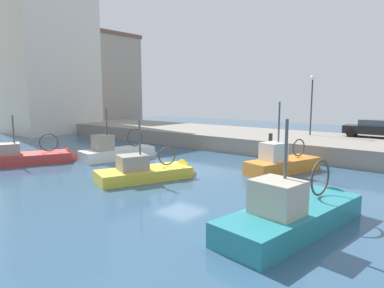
% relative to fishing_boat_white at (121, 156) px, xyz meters
% --- Properties ---
extents(water_surface, '(80.00, 80.00, 0.00)m').
position_rel_fishing_boat_white_xyz_m(water_surface, '(-0.40, -6.02, -0.14)').
color(water_surface, '#335675').
rests_on(water_surface, ground).
extents(quay_wall, '(9.00, 56.00, 1.20)m').
position_rel_fishing_boat_white_xyz_m(quay_wall, '(11.10, -6.02, 0.46)').
color(quay_wall, gray).
rests_on(quay_wall, ground).
extents(fishing_boat_white, '(6.12, 2.75, 4.34)m').
position_rel_fishing_boat_white_xyz_m(fishing_boat_white, '(0.00, 0.00, 0.00)').
color(fishing_boat_white, white).
rests_on(fishing_boat_white, ground).
extents(fishing_boat_orange, '(5.76, 3.06, 4.82)m').
position_rel_fishing_boat_white_xyz_m(fishing_boat_orange, '(3.38, -10.84, 0.01)').
color(fishing_boat_orange, orange).
rests_on(fishing_boat_orange, ground).
extents(fishing_boat_teal, '(7.15, 2.86, 4.55)m').
position_rel_fishing_boat_white_xyz_m(fishing_boat_teal, '(-4.33, -14.78, -0.01)').
color(fishing_boat_teal, teal).
rests_on(fishing_boat_teal, ground).
extents(fishing_boat_yellow, '(5.95, 3.79, 4.03)m').
position_rel_fishing_boat_white_xyz_m(fishing_boat_yellow, '(-2.78, -6.04, -0.03)').
color(fishing_boat_yellow, gold).
rests_on(fishing_boat_yellow, ground).
extents(fishing_boat_red, '(6.56, 4.35, 4.11)m').
position_rel_fishing_boat_white_xyz_m(fishing_boat_red, '(-4.91, 3.14, -0.05)').
color(fishing_boat_red, '#BC3833').
rests_on(fishing_boat_red, ground).
extents(parked_car_black, '(2.00, 4.16, 1.37)m').
position_rel_fishing_boat_white_xyz_m(parked_car_black, '(14.05, -13.13, 1.76)').
color(parked_car_black, black).
rests_on(parked_car_black, quay_wall).
extents(mooring_bollard_mid, '(0.28, 0.28, 0.55)m').
position_rel_fishing_boat_white_xyz_m(mooring_bollard_mid, '(6.95, -8.02, 1.33)').
color(mooring_bollard_mid, '#2D2D33').
rests_on(mooring_bollard_mid, quay_wall).
extents(quay_streetlamp, '(0.36, 0.36, 4.83)m').
position_rel_fishing_boat_white_xyz_m(quay_streetlamp, '(12.60, -8.74, 4.31)').
color(quay_streetlamp, '#38383D').
rests_on(quay_streetlamp, quay_wall).
extents(waterfront_building_west, '(7.77, 6.53, 13.18)m').
position_rel_fishing_boat_white_xyz_m(waterfront_building_west, '(15.88, 22.72, 6.47)').
color(waterfront_building_west, '#A39384').
rests_on(waterfront_building_west, ground).
extents(waterfront_building_west_mid, '(9.43, 8.89, 17.96)m').
position_rel_fishing_boat_white_xyz_m(waterfront_building_west_mid, '(5.82, 20.76, 8.86)').
color(waterfront_building_west_mid, silver).
rests_on(waterfront_building_west_mid, ground).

